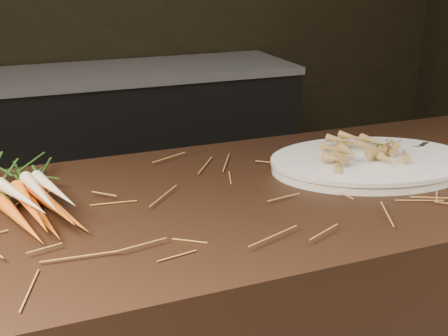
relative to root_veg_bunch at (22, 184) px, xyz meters
name	(u,v)px	position (x,y,z in m)	size (l,w,h in m)	color
back_counter	(129,144)	(0.58, 1.76, -0.52)	(1.82, 0.62, 0.84)	black
straw_bedding	(164,201)	(0.28, -0.12, -0.03)	(1.40, 0.60, 0.02)	#A97334
root_veg_bunch	(22,184)	(0.00, 0.00, 0.00)	(0.23, 0.46, 0.08)	#EF5712
serving_platter	(370,165)	(0.81, -0.10, -0.03)	(0.49, 0.33, 0.03)	white
roasted_veg_heap	(372,149)	(0.81, -0.10, 0.01)	(0.24, 0.17, 0.05)	#A37840
serving_fork	(441,158)	(0.97, -0.16, -0.01)	(0.02, 0.19, 0.00)	silver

